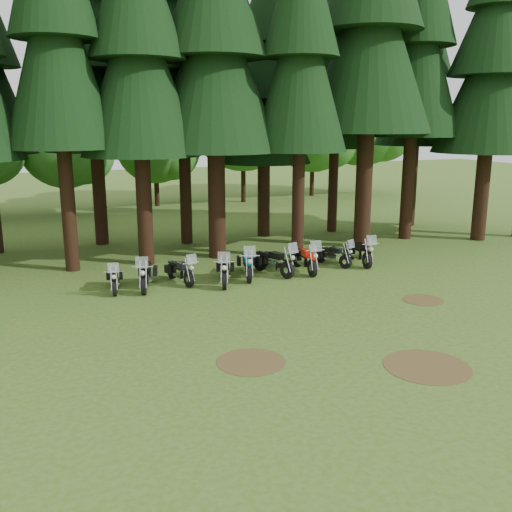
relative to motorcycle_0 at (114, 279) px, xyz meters
The scene contains 28 objects.
ground 7.82m from the motorcycle_0, 48.55° to the right, with size 120.00×120.00×0.00m, color #375B18.
pine_front_4 10.19m from the motorcycle_0, 61.15° to the left, with size 4.95×4.95×16.33m.
pine_front_5 11.49m from the motorcycle_0, 34.48° to the left, with size 5.81×5.81×16.72m.
pine_front_6 13.07m from the motorcycle_0, 14.19° to the left, with size 4.15×4.15×16.75m.
pine_front_8 19.45m from the motorcycle_0, 13.39° to the left, with size 4.79×4.79×18.63m.
pine_front_9 21.25m from the motorcycle_0, ahead, with size 5.44×5.44×15.89m.
pine_back_2 12.68m from the motorcycle_0, 84.75° to the left, with size 4.85×4.85×16.30m.
pine_back_3 12.62m from the motorcycle_0, 55.93° to the left, with size 4.35×4.35×16.20m.
pine_back_4 14.16m from the motorcycle_0, 38.79° to the left, with size 4.94×4.94×13.78m.
pine_back_5 17.66m from the motorcycle_0, 27.90° to the left, with size 3.94×3.94×16.33m.
pine_back_6 21.95m from the motorcycle_0, 20.53° to the left, with size 4.59×4.59×16.58m.
decid_3 19.71m from the motorcycle_0, 88.66° to the left, with size 6.12×5.95×7.65m.
decid_4 21.91m from the motorcycle_0, 71.76° to the left, with size 5.93×5.76×7.41m.
decid_5 24.69m from the motorcycle_0, 55.88° to the left, with size 8.45×8.21×10.56m.
decid_6 29.52m from the motorcycle_0, 46.58° to the left, with size 7.06×6.86×8.82m.
decid_7 32.87m from the motorcycle_0, 40.43° to the left, with size 8.44×8.20×10.55m.
dirt_patch_0 8.15m from the motorcycle_0, 74.57° to the right, with size 1.80×1.80×0.01m, color #4C3D1E.
dirt_patch_1 11.06m from the motorcycle_0, 28.96° to the right, with size 1.40×1.40×0.01m, color #4C3D1E.
dirt_patch_2 11.63m from the motorcycle_0, 57.95° to the right, with size 2.20×2.20×0.01m, color #4C3D1E.
motorcycle_0 is the anchor object (origin of this frame).
motorcycle_1 1.15m from the motorcycle_0, ahead, with size 1.01×2.30×1.47m.
motorcycle_2 2.49m from the motorcycle_0, ahead, with size 0.66×2.10×1.32m.
motorcycle_3 4.11m from the motorcycle_0, ahead, with size 1.13×2.31×1.49m.
motorcycle_4 5.16m from the motorcycle_0, ahead, with size 0.99×2.39×1.52m.
motorcycle_5 6.30m from the motorcycle_0, ahead, with size 1.00×2.35×1.50m.
motorcycle_6 7.68m from the motorcycle_0, ahead, with size 0.58×2.44×1.53m.
motorcycle_7 9.26m from the motorcycle_0, ahead, with size 0.91×2.00×1.28m.
motorcycle_8 10.44m from the motorcycle_0, ahead, with size 0.60×2.38×1.49m.
Camera 1 is at (-8.21, -14.64, 6.05)m, focal length 40.00 mm.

